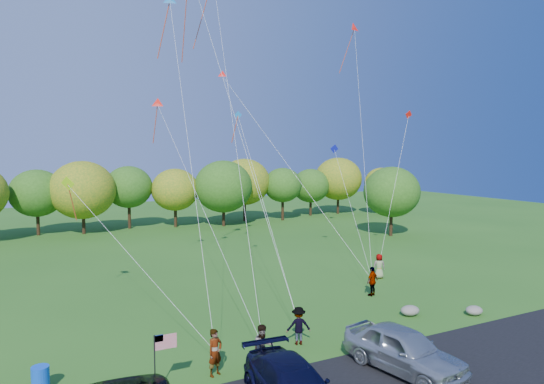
# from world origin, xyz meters

# --- Properties ---
(ground) EXTENTS (140.00, 140.00, 0.00)m
(ground) POSITION_xyz_m (0.00, 0.00, 0.00)
(ground) COLOR #295E1A
(ground) RESTS_ON ground
(treeline) EXTENTS (74.57, 26.90, 8.45)m
(treeline) POSITION_xyz_m (4.15, 35.75, 4.75)
(treeline) COLOR #382514
(treeline) RESTS_ON ground
(minivan_silver) EXTENTS (3.06, 5.64, 1.82)m
(minivan_silver) POSITION_xyz_m (2.74, -3.37, 0.97)
(minivan_silver) COLOR #AAB1B5
(minivan_silver) RESTS_ON asphalt_lane
(flyer_a) EXTENTS (0.83, 0.70, 1.92)m
(flyer_a) POSITION_xyz_m (-4.25, -0.10, 0.96)
(flyer_a) COLOR #4C4C59
(flyer_a) RESTS_ON ground
(flyer_b) EXTENTS (0.97, 0.77, 1.93)m
(flyer_b) POSITION_xyz_m (-2.31, -0.56, 0.96)
(flyer_b) COLOR #4C4C59
(flyer_b) RESTS_ON ground
(flyer_c) EXTENTS (1.30, 0.99, 1.79)m
(flyer_c) POSITION_xyz_m (0.38, 1.13, 0.89)
(flyer_c) COLOR #4C4C59
(flyer_c) RESTS_ON ground
(flyer_d) EXTENTS (1.18, 0.79, 1.86)m
(flyer_d) POSITION_xyz_m (8.38, 5.66, 0.93)
(flyer_d) COLOR #4C4C59
(flyer_d) RESTS_ON ground
(flyer_e) EXTENTS (1.00, 0.81, 1.76)m
(flyer_e) POSITION_xyz_m (11.51, 8.80, 0.88)
(flyer_e) COLOR #4C4C59
(flyer_e) RESTS_ON ground
(trash_barrel) EXTENTS (0.65, 0.65, 0.97)m
(trash_barrel) POSITION_xyz_m (-10.61, 1.66, 0.49)
(trash_barrel) COLOR blue
(trash_barrel) RESTS_ON ground
(flag_assembly) EXTENTS (0.87, 0.56, 2.35)m
(flag_assembly) POSITION_xyz_m (-6.58, -0.70, 1.75)
(flag_assembly) COLOR black
(flag_assembly) RESTS_ON ground
(boulder_near) EXTENTS (1.11, 0.87, 0.56)m
(boulder_near) POSITION_xyz_m (7.89, 1.77, 0.28)
(boulder_near) COLOR slate
(boulder_near) RESTS_ON ground
(boulder_far) EXTENTS (0.98, 0.82, 0.51)m
(boulder_far) POSITION_xyz_m (11.12, 0.21, 0.26)
(boulder_far) COLOR slate
(boulder_far) RESTS_ON ground
(kites_aloft) EXTENTS (25.34, 6.58, 14.52)m
(kites_aloft) POSITION_xyz_m (2.17, 13.70, 17.46)
(kites_aloft) COLOR #CE5D16
(kites_aloft) RESTS_ON ground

